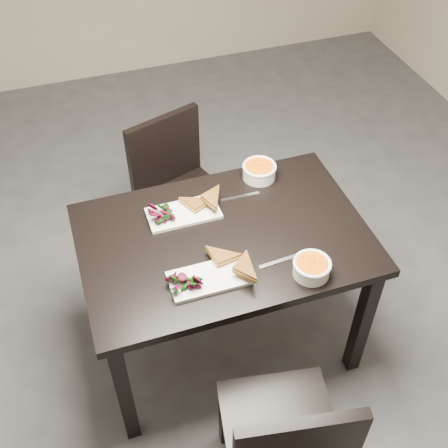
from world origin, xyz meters
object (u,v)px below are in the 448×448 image
chair_near (286,440)px  plate_far (184,213)px  soup_bowl_near (312,267)px  soup_bowl_far (259,170)px  plate_near (209,278)px  chair_far (178,185)px  table (224,252)px

chair_near → plate_far: 1.00m
soup_bowl_near → soup_bowl_far: bearing=88.4°
chair_near → plate_near: chair_near is taller
chair_far → soup_bowl_near: size_ratio=5.66×
plate_near → soup_bowl_near: size_ratio=2.08×
plate_near → table: bearing=57.7°
plate_near → soup_bowl_far: (0.40, 0.51, 0.03)m
soup_bowl_near → chair_near: bearing=-120.8°
chair_far → plate_far: size_ratio=2.73×
chair_far → plate_far: chair_far is taller
chair_near → plate_near: size_ratio=2.73×
chair_near → soup_bowl_far: 1.18m
chair_far → plate_far: (-0.09, -0.50, 0.27)m
chair_far → table: bearing=-106.0°
table → chair_far: size_ratio=1.41×
chair_near → soup_bowl_near: 0.64m
chair_near → soup_bowl_far: bearing=84.2°
soup_bowl_near → table: bearing=130.5°
plate_far → chair_near: bearing=-84.4°
chair_near → plate_near: 0.65m
chair_near → table: bearing=97.5°
chair_near → soup_bowl_near: chair_near is taller
chair_far → plate_near: size_ratio=2.73×
soup_bowl_far → table: bearing=-131.5°
table → plate_near: (-0.13, -0.20, 0.11)m
chair_near → chair_far: same height
plate_near → soup_bowl_near: soup_bowl_near is taller
soup_bowl_near → plate_far: 0.61m
table → plate_near: size_ratio=3.85×
chair_far → plate_near: (-0.10, -0.88, 0.27)m
table → soup_bowl_far: 0.44m
plate_near → plate_far: size_ratio=1.00×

